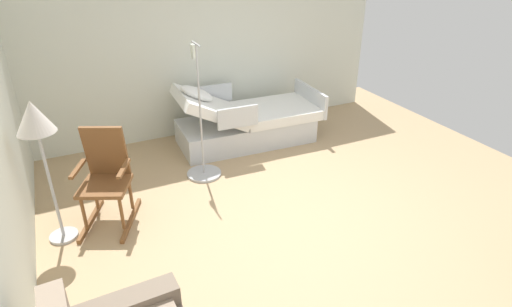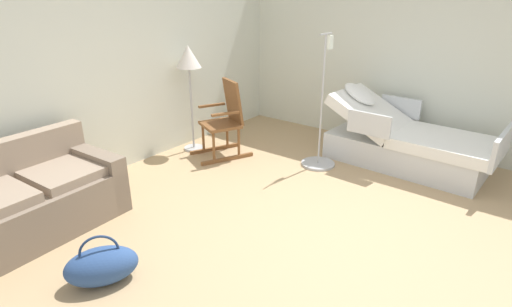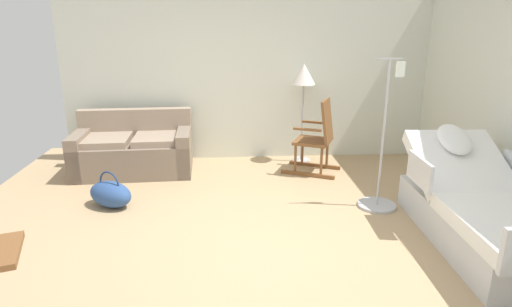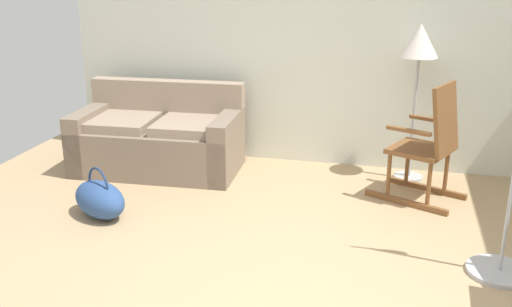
% 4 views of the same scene
% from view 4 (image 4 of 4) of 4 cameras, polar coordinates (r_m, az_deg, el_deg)
% --- Properties ---
extents(ground_plane, '(6.73, 6.73, 0.00)m').
position_cam_4_polar(ground_plane, '(3.78, 3.01, -14.05)').
color(ground_plane, tan).
extents(back_wall, '(5.59, 0.10, 2.70)m').
position_cam_4_polar(back_wall, '(5.91, 8.22, 11.62)').
color(back_wall, silver).
rests_on(back_wall, ground).
extents(couch, '(1.64, 0.92, 0.85)m').
position_cam_4_polar(couch, '(5.94, -9.41, 1.30)').
color(couch, '#7D6C5C').
rests_on(couch, ground).
extents(rocking_chair, '(0.89, 0.75, 1.05)m').
position_cam_4_polar(rocking_chair, '(5.26, 16.45, 0.77)').
color(rocking_chair, brown).
rests_on(rocking_chair, ground).
extents(floor_lamp, '(0.34, 0.34, 1.48)m').
position_cam_4_polar(floor_lamp, '(5.59, 15.58, 9.51)').
color(floor_lamp, '#B2B5BA').
rests_on(floor_lamp, ground).
extents(duffel_bag, '(0.64, 0.57, 0.43)m').
position_cam_4_polar(duffel_bag, '(5.00, -14.95, -4.29)').
color(duffel_bag, '#2D4C84').
rests_on(duffel_bag, ground).
extents(iv_pole, '(0.44, 0.44, 1.69)m').
position_cam_4_polar(iv_pole, '(4.28, 23.08, -7.76)').
color(iv_pole, '#B2B5BA').
rests_on(iv_pole, ground).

